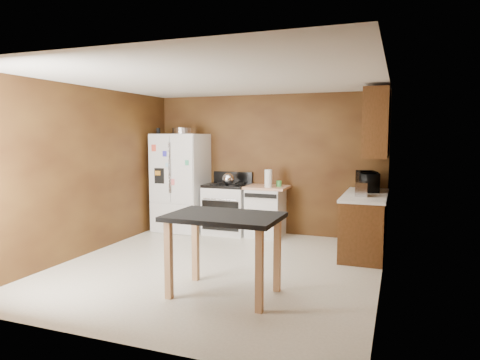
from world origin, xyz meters
The scene contains 18 objects.
floor centered at (0.00, 0.00, 0.00)m, with size 4.50×4.50×0.00m, color white.
ceiling centered at (0.00, 0.00, 2.50)m, with size 4.50×4.50×0.00m, color white.
wall_back centered at (0.00, 2.25, 1.25)m, with size 4.20×4.20×0.00m, color brown.
wall_front centered at (0.00, -2.25, 1.25)m, with size 4.20×4.20×0.00m, color brown.
wall_left centered at (-2.10, 0.00, 1.25)m, with size 4.50×4.50×0.00m, color brown.
wall_right centered at (2.10, 0.00, 1.25)m, with size 4.50×4.50×0.00m, color brown.
roasting_pan centered at (-1.48, 1.90, 1.86)m, with size 0.44×0.44×0.11m, color silver.
pen_cup centered at (-1.98, 1.81, 1.85)m, with size 0.07×0.07×0.11m, color black.
kettle centered at (-0.58, 1.81, 1.01)m, with size 0.21×0.21×0.21m, color silver.
paper_towel centered at (0.17, 1.81, 1.04)m, with size 0.13×0.13×0.30m, color white.
green_canister centered at (0.31, 1.98, 0.94)m, with size 0.09×0.09×0.10m, color #46B853.
toaster centered at (1.76, 1.23, 1.00)m, with size 0.17×0.28×0.20m, color silver.
microwave centered at (1.80, 1.79, 1.04)m, with size 0.51×0.35×0.28m, color black.
refrigerator centered at (-1.55, 1.86, 0.90)m, with size 0.90×0.80×1.80m.
gas_range centered at (-0.64, 1.92, 0.46)m, with size 0.76×0.68×1.10m.
dishwasher centered at (0.08, 1.95, 0.45)m, with size 0.78×0.63×0.89m.
right_cabinets centered at (1.84, 1.48, 0.91)m, with size 0.63×1.58×2.45m.
island centered at (0.47, -0.88, 0.77)m, with size 1.24×0.84×0.91m.
Camera 1 is at (2.26, -5.16, 1.79)m, focal length 32.00 mm.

